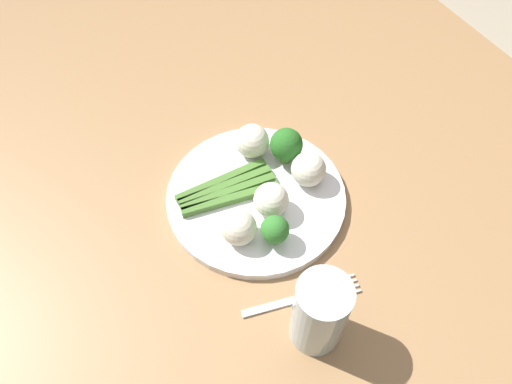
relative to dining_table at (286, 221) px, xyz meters
The scene contains 12 objects.
ground_plane 0.69m from the dining_table, ahead, with size 6.00×6.00×0.02m, color #B7A88E.
dining_table is the anchor object (origin of this frame).
plate 0.11m from the dining_table, 98.53° to the right, with size 0.27×0.27×0.01m, color white.
asparagus_bundle 0.15m from the dining_table, 109.09° to the right, with size 0.06×0.15×0.01m.
broccoli_right 0.15m from the dining_table, 158.33° to the left, with size 0.05×0.05×0.06m.
broccoli_outer_edge 0.17m from the dining_table, 42.39° to the right, with size 0.04×0.04×0.05m.
cauliflower_near_center 0.18m from the dining_table, 66.82° to the right, with size 0.05×0.05×0.05m, color silver.
cauliflower_front 0.14m from the dining_table, 79.71° to the left, with size 0.05×0.05×0.05m, color white.
cauliflower_back_right 0.14m from the dining_table, 60.32° to the right, with size 0.05×0.05×0.05m, color white.
cauliflower_near_fork 0.16m from the dining_table, 165.78° to the right, with size 0.05×0.05×0.05m, color white.
fork 0.20m from the dining_table, 24.03° to the right, with size 0.05×0.17×0.00m.
water_glass 0.27m from the dining_table, 21.62° to the right, with size 0.07×0.07×0.12m, color silver.
Camera 1 is at (0.37, -0.25, 1.39)m, focal length 33.86 mm.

